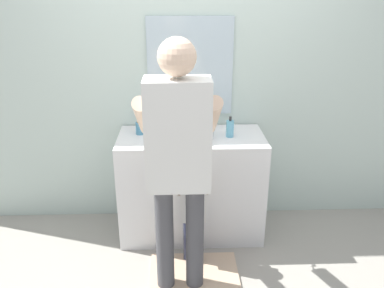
% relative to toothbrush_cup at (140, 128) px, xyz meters
% --- Properties ---
extents(ground_plane, '(14.00, 14.00, 0.00)m').
position_rel_toothbrush_cup_xyz_m(ground_plane, '(0.40, -0.37, -0.91)').
color(ground_plane, '#9E998E').
extents(back_wall, '(4.40, 0.10, 2.70)m').
position_rel_toothbrush_cup_xyz_m(back_wall, '(0.40, 0.25, 0.44)').
color(back_wall, silver).
rests_on(back_wall, ground).
extents(vanity_cabinet, '(1.15, 0.54, 0.86)m').
position_rel_toothbrush_cup_xyz_m(vanity_cabinet, '(0.40, -0.07, -0.48)').
color(vanity_cabinet, white).
rests_on(vanity_cabinet, ground).
extents(sink_basin, '(0.35, 0.35, 0.11)m').
position_rel_toothbrush_cup_xyz_m(sink_basin, '(0.40, -0.09, 0.01)').
color(sink_basin, white).
rests_on(sink_basin, vanity_cabinet).
extents(faucet, '(0.18, 0.14, 0.18)m').
position_rel_toothbrush_cup_xyz_m(faucet, '(0.40, 0.12, 0.03)').
color(faucet, '#B7BABF').
rests_on(faucet, vanity_cabinet).
extents(toothbrush_cup, '(0.07, 0.07, 0.21)m').
position_rel_toothbrush_cup_xyz_m(toothbrush_cup, '(0.00, 0.00, 0.00)').
color(toothbrush_cup, '#4C8EB2').
rests_on(toothbrush_cup, vanity_cabinet).
extents(soap_bottle, '(0.06, 0.06, 0.17)m').
position_rel_toothbrush_cup_xyz_m(soap_bottle, '(0.70, -0.09, 0.02)').
color(soap_bottle, '#66B2D1').
rests_on(soap_bottle, vanity_cabinet).
extents(bath_mat, '(0.64, 0.40, 0.02)m').
position_rel_toothbrush_cup_xyz_m(bath_mat, '(0.40, -0.62, -0.90)').
color(bath_mat, '#CCAD8E').
rests_on(bath_mat, ground).
extents(child_toddler, '(0.25, 0.25, 0.80)m').
position_rel_toothbrush_cup_xyz_m(child_toddler, '(0.40, -0.47, -0.43)').
color(child_toddler, '#2D334C').
rests_on(child_toddler, ground).
extents(adult_parent, '(0.53, 0.55, 1.70)m').
position_rel_toothbrush_cup_xyz_m(adult_parent, '(0.30, -0.73, 0.11)').
color(adult_parent, '#47474C').
rests_on(adult_parent, ground).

